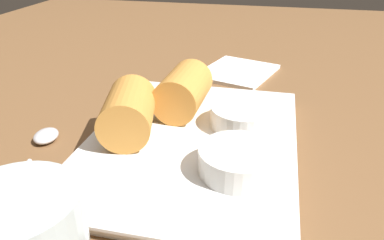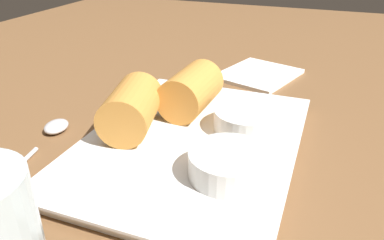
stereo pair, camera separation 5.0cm
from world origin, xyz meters
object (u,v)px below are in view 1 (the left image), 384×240
dipping_bowl_near (243,116)px  dipping_bowl_far (239,160)px  spoon (40,144)px  napkin (238,72)px  serving_plate (192,143)px

dipping_bowl_near → dipping_bowl_far: (9.47, 0.56, 0.00)cm
dipping_bowl_far → spoon: (-1.77, -22.52, -2.30)cm
dipping_bowl_near → spoon: 23.39cm
dipping_bowl_near → napkin: dipping_bowl_near is taller
napkin → spoon: bearing=-32.3°
dipping_bowl_near → spoon: bearing=-70.7°
serving_plate → napkin: (-26.18, 2.08, -0.46)cm
serving_plate → dipping_bowl_near: (-4.07, 5.18, 2.09)cm
napkin → serving_plate: bearing=-4.5°
dipping_bowl_far → serving_plate: bearing=-133.3°
dipping_bowl_near → spoon: size_ratio=0.45×
serving_plate → dipping_bowl_near: dipping_bowl_near is taller
dipping_bowl_far → napkin: 31.90cm
serving_plate → dipping_bowl_near: 6.91cm
napkin → dipping_bowl_near: bearing=8.0°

